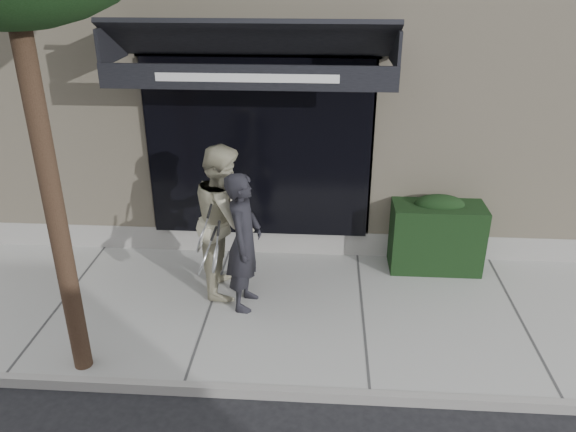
{
  "coord_description": "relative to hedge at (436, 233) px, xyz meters",
  "views": [
    {
      "loc": [
        -0.56,
        -6.19,
        4.29
      ],
      "look_at": [
        -1.02,
        0.6,
        1.17
      ],
      "focal_mm": 35.0,
      "sensor_mm": 36.0,
      "label": 1
    }
  ],
  "objects": [
    {
      "name": "ground",
      "position": [
        -1.1,
        -1.25,
        -0.66
      ],
      "size": [
        80.0,
        80.0,
        0.0
      ],
      "primitive_type": "plane",
      "color": "black",
      "rests_on": "ground"
    },
    {
      "name": "sidewalk",
      "position": [
        -1.1,
        -1.25,
        -0.6
      ],
      "size": [
        20.0,
        3.0,
        0.12
      ],
      "primitive_type": "cube",
      "color": "#9FA09B",
      "rests_on": "ground"
    },
    {
      "name": "curb",
      "position": [
        -1.1,
        -2.8,
        -0.59
      ],
      "size": [
        20.0,
        0.1,
        0.14
      ],
      "primitive_type": "cube",
      "color": "gray",
      "rests_on": "ground"
    },
    {
      "name": "building_facade",
      "position": [
        -1.11,
        3.71,
        2.08
      ],
      "size": [
        14.3,
        8.04,
        5.64
      ],
      "color": "#BFB092",
      "rests_on": "ground"
    },
    {
      "name": "hedge",
      "position": [
        0.0,
        0.0,
        0.0
      ],
      "size": [
        1.3,
        0.7,
        1.14
      ],
      "color": "black",
      "rests_on": "sidewalk"
    },
    {
      "name": "pedestrian_front",
      "position": [
        -2.64,
        -1.2,
        0.38
      ],
      "size": [
        0.83,
        0.82,
        1.84
      ],
      "color": "black",
      "rests_on": "sidewalk"
    },
    {
      "name": "pedestrian_back",
      "position": [
        -2.94,
        -0.78,
        0.49
      ],
      "size": [
        0.87,
        1.07,
        2.06
      ],
      "color": "#B6B091",
      "rests_on": "sidewalk"
    }
  ]
}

